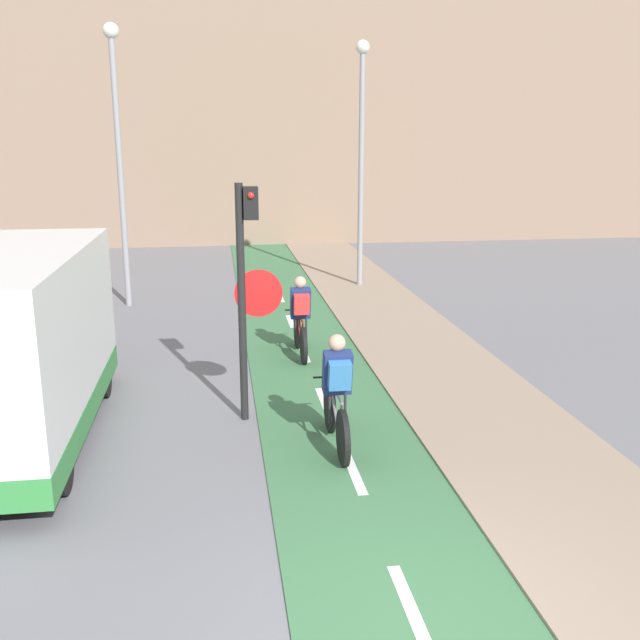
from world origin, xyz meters
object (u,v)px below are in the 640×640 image
at_px(traffic_light_pole, 247,278).
at_px(cyclist_near, 337,396).
at_px(street_lamp_sidewalk, 361,139).
at_px(van, 1,351).
at_px(street_lamp_far, 118,137).
at_px(cyclist_far, 300,319).

xyz_separation_m(traffic_light_pole, cyclist_near, (1.06, -1.20, -1.35)).
xyz_separation_m(street_lamp_sidewalk, van, (-6.66, -9.60, -2.69)).
xyz_separation_m(street_lamp_far, van, (-0.63, -8.08, -2.72)).
bearing_deg(traffic_light_pole, street_lamp_sidewalk, 69.57).
relative_size(cyclist_near, van, 0.36).
distance_m(street_lamp_far, van, 8.55).
bearing_deg(street_lamp_sidewalk, street_lamp_far, -165.89).
bearing_deg(street_lamp_far, traffic_light_pole, -71.53).
height_order(traffic_light_pole, street_lamp_sidewalk, street_lamp_sidewalk).
xyz_separation_m(cyclist_near, van, (-4.28, 0.85, 0.53)).
height_order(traffic_light_pole, cyclist_near, traffic_light_pole).
bearing_deg(street_lamp_sidewalk, cyclist_near, -102.84).
xyz_separation_m(traffic_light_pole, street_lamp_sidewalk, (3.44, 9.25, 1.87)).
distance_m(cyclist_far, van, 5.43).
height_order(street_lamp_far, van, street_lamp_far).
relative_size(street_lamp_far, cyclist_near, 3.65).
xyz_separation_m(traffic_light_pole, cyclist_far, (1.07, 2.93, -1.35)).
bearing_deg(street_lamp_far, cyclist_near, -67.79).
bearing_deg(street_lamp_sidewalk, van, -124.76).
bearing_deg(van, street_lamp_sidewalk, 55.24).
xyz_separation_m(street_lamp_far, cyclist_far, (3.66, -4.80, -3.26)).
bearing_deg(cyclist_far, cyclist_near, -90.14).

